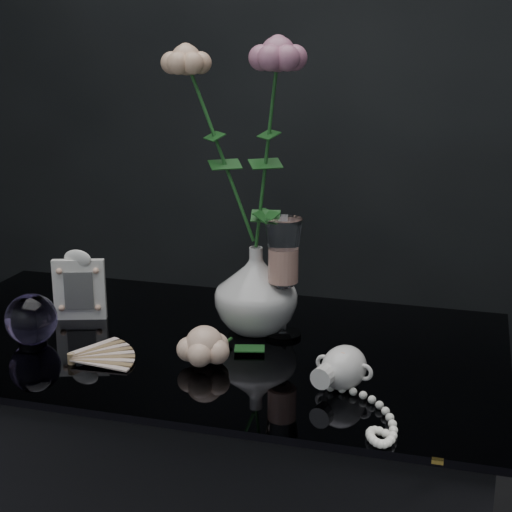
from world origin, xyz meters
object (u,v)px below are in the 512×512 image
(loose_rose, at_px, (204,345))
(paperweight, at_px, (31,319))
(wine_glass, at_px, (283,279))
(picture_frame, at_px, (79,285))
(vase, at_px, (256,289))
(pearl_jar, at_px, (344,366))

(loose_rose, bearing_deg, paperweight, -165.05)
(paperweight, bearing_deg, wine_glass, 20.44)
(picture_frame, distance_m, paperweight, 0.14)
(wine_glass, xyz_separation_m, picture_frame, (-0.39, -0.02, -0.04))
(vase, height_order, picture_frame, vase)
(pearl_jar, bearing_deg, paperweight, -168.05)
(wine_glass, relative_size, picture_frame, 1.59)
(vase, bearing_deg, wine_glass, -15.86)
(paperweight, bearing_deg, picture_frame, 81.15)
(paperweight, relative_size, pearl_jar, 0.37)
(vase, bearing_deg, loose_rose, -102.73)
(vase, height_order, loose_rose, vase)
(picture_frame, relative_size, loose_rose, 0.70)
(wine_glass, distance_m, pearl_jar, 0.24)
(picture_frame, bearing_deg, loose_rose, -43.05)
(vase, bearing_deg, picture_frame, -174.40)
(picture_frame, bearing_deg, paperweight, -116.96)
(vase, xyz_separation_m, pearl_jar, (0.19, -0.19, -0.04))
(wine_glass, relative_size, loose_rose, 1.12)
(paperweight, distance_m, loose_rose, 0.32)
(vase, bearing_deg, paperweight, -154.74)
(picture_frame, xyz_separation_m, loose_rose, (0.29, -0.14, -0.03))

